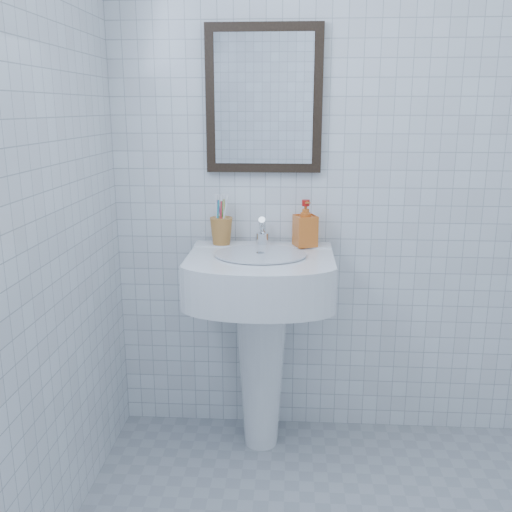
{
  "coord_description": "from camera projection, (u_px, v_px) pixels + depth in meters",
  "views": [
    {
      "loc": [
        -0.3,
        -1.35,
        1.52
      ],
      "look_at": [
        -0.43,
        0.86,
        0.94
      ],
      "focal_mm": 40.0,
      "sensor_mm": 36.0,
      "label": 1
    }
  ],
  "objects": [
    {
      "name": "faucet",
      "position": [
        263.0,
        233.0,
        2.5
      ],
      "size": [
        0.06,
        0.12,
        0.14
      ],
      "color": "silver",
      "rests_on": "washbasin"
    },
    {
      "name": "wall_back",
      "position": [
        359.0,
        170.0,
        2.51
      ],
      "size": [
        2.2,
        0.02,
        2.5
      ],
      "primitive_type": "cube",
      "color": "white",
      "rests_on": "ground"
    },
    {
      "name": "wall_mirror",
      "position": [
        264.0,
        99.0,
        2.44
      ],
      "size": [
        0.5,
        0.04,
        0.62
      ],
      "color": "black",
      "rests_on": "wall_back"
    },
    {
      "name": "soap_dispenser",
      "position": [
        305.0,
        223.0,
        2.48
      ],
      "size": [
        0.12,
        0.12,
        0.2
      ],
      "primitive_type": "imported",
      "rotation": [
        0.0,
        0.0,
        0.34
      ],
      "color": "#D74C15",
      "rests_on": "washbasin"
    },
    {
      "name": "toothbrush_cup",
      "position": [
        221.0,
        231.0,
        2.53
      ],
      "size": [
        0.1,
        0.1,
        0.12
      ],
      "primitive_type": null,
      "rotation": [
        0.0,
        0.0,
        -0.05
      ],
      "color": "#B67431",
      "rests_on": "washbasin"
    },
    {
      "name": "washbasin",
      "position": [
        261.0,
        318.0,
        2.49
      ],
      "size": [
        0.61,
        0.44,
        0.93
      ],
      "color": "white",
      "rests_on": "ground"
    }
  ]
}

